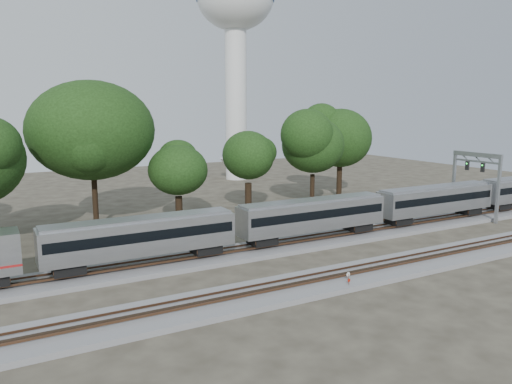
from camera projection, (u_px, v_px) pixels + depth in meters
ground at (254, 277)px, 40.24m from camera, size 160.00×160.00×0.00m
track_far at (222, 256)px, 45.38m from camera, size 160.00×5.00×0.73m
track_near at (280, 290)px, 36.75m from camera, size 160.00×5.00×0.73m
train at (437, 199)px, 58.00m from camera, size 118.63×2.88×4.25m
switch_stand_red at (349, 283)px, 37.32m from camera, size 0.28×0.08×0.88m
switch_stand_white at (348, 277)px, 38.20m from camera, size 0.34×0.07×1.07m
switch_lever at (354, 282)px, 38.64m from camera, size 0.56×0.41×0.30m
water_tower at (235, 21)px, 90.68m from camera, size 14.15×14.15×39.17m
signal_gantry at (476, 171)px, 60.63m from camera, size 0.57×6.70×8.15m
tree_3 at (91, 131)px, 54.44m from camera, size 11.22×11.22×15.81m
tree_4 at (178, 170)px, 56.24m from camera, size 6.65×6.65×9.37m
tree_5 at (248, 155)px, 62.29m from camera, size 7.75×7.75×10.92m
tree_6 at (313, 145)px, 66.50m from camera, size 8.71×8.71×12.27m
tree_7 at (340, 138)px, 75.08m from camera, size 9.12×9.12×12.85m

